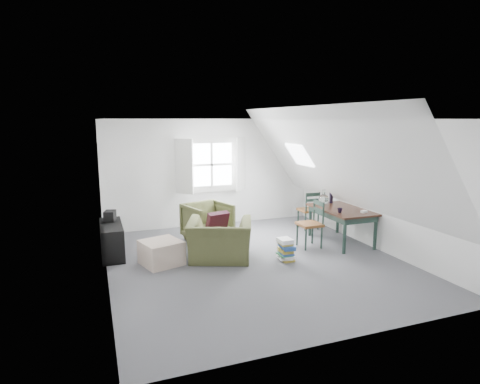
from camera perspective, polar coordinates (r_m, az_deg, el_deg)
name	(u,v)px	position (r m, az deg, el deg)	size (l,w,h in m)	color
floor	(255,261)	(7.26, 2.16, -9.82)	(5.50, 5.50, 0.00)	#535459
ceiling	(256,119)	(6.82, 2.30, 10.32)	(5.50, 5.50, 0.00)	white
wall_back	(211,173)	(9.50, -4.13, 2.73)	(5.00, 5.00, 0.00)	white
wall_front	(351,235)	(4.58, 15.57, -5.88)	(5.00, 5.00, 0.00)	white
wall_left	(103,203)	(6.42, -18.87, -1.45)	(5.50, 5.50, 0.00)	white
wall_right	(374,184)	(8.21, 18.58, 1.02)	(5.50, 5.50, 0.00)	white
slope_left	(165,166)	(6.43, -10.65, 3.68)	(5.50, 5.50, 0.00)	white
slope_right	(334,159)	(7.58, 13.18, 4.57)	(5.50, 5.50, 0.00)	white
dormer_window	(212,165)	(9.40, -4.02, 3.88)	(1.71, 0.35, 1.30)	white
skylight	(299,155)	(8.69, 8.46, 5.23)	(0.55, 0.75, 0.04)	white
armchair_near	(220,259)	(7.36, -2.86, -9.55)	(1.12, 0.98, 0.73)	#454A26
armchair_far	(208,240)	(8.50, -4.59, -6.82)	(0.84, 0.87, 0.79)	#454A26
throw_pillow	(217,223)	(7.30, -3.26, -4.38)	(0.40, 0.12, 0.40)	#3C101E
ottoman	(161,253)	(7.19, -11.12, -8.45)	(0.63, 0.63, 0.42)	#BBA391
dining_table	(341,213)	(8.42, 14.23, -2.92)	(0.85, 1.42, 0.71)	black
demijohn	(324,199)	(8.66, 11.80, -0.96)	(0.22, 0.22, 0.31)	silver
vase_twigs	(331,197)	(8.88, 12.83, -0.67)	(0.08, 0.09, 0.62)	black
cup	(340,213)	(8.02, 13.99, -2.88)	(0.10, 0.10, 0.09)	black
paper_box	(364,212)	(8.16, 17.21, -2.67)	(0.12, 0.08, 0.04)	white
dining_chair_far	(309,209)	(9.34, 9.80, -2.47)	(0.41, 0.41, 0.88)	brown
dining_chair_near	(311,223)	(8.04, 10.10, -4.40)	(0.43, 0.43, 0.92)	brown
media_shelf	(112,242)	(7.83, -17.75, -6.75)	(0.39, 1.16, 0.60)	black
electronics_box	(110,216)	(8.00, -18.01, -3.30)	(0.19, 0.26, 0.21)	black
magazine_stack	(286,250)	(7.29, 6.54, -8.14)	(0.30, 0.36, 0.40)	#B29933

